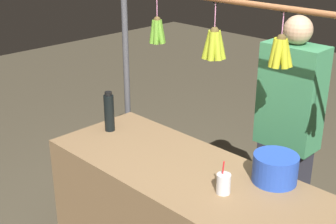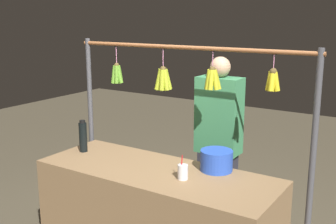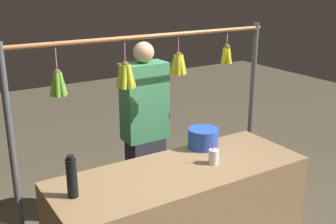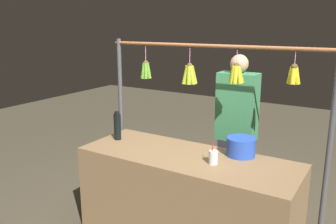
# 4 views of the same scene
# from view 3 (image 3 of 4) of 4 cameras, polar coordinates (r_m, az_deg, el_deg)

# --- Properties ---
(market_counter) EXTENTS (1.85, 0.69, 0.80)m
(market_counter) POSITION_cam_3_polar(r_m,az_deg,el_deg) (3.17, 1.64, -14.38)
(market_counter) COLOR olive
(market_counter) RESTS_ON ground
(display_rack) EXTENTS (2.12, 0.14, 1.73)m
(display_rack) POSITION_cam_3_polar(r_m,az_deg,el_deg) (3.14, -2.47, 1.84)
(display_rack) COLOR #4C4C51
(display_rack) RESTS_ON ground
(water_bottle) EXTENTS (0.07, 0.07, 0.27)m
(water_bottle) POSITION_cam_3_polar(r_m,az_deg,el_deg) (2.64, -12.95, -8.66)
(water_bottle) COLOR black
(water_bottle) RESTS_ON market_counter
(blue_bucket) EXTENTS (0.24, 0.24, 0.16)m
(blue_bucket) POSITION_cam_3_polar(r_m,az_deg,el_deg) (3.33, 4.82, -3.56)
(blue_bucket) COLOR blue
(blue_bucket) RESTS_ON market_counter
(drink_cup) EXTENTS (0.07, 0.07, 0.17)m
(drink_cup) POSITION_cam_3_polar(r_m,az_deg,el_deg) (3.06, 6.22, -6.06)
(drink_cup) COLOR silver
(drink_cup) RESTS_ON market_counter
(vendor_person) EXTENTS (0.38, 0.21, 1.60)m
(vendor_person) POSITION_cam_3_polar(r_m,az_deg,el_deg) (3.64, -3.14, -3.14)
(vendor_person) COLOR #2D2D38
(vendor_person) RESTS_ON ground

